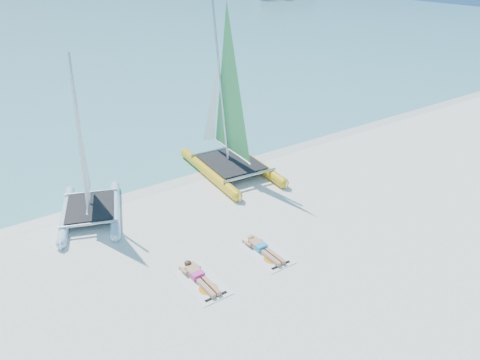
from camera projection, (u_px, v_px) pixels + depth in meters
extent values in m
plane|color=white|center=(250.00, 241.00, 15.45)|extent=(140.00, 140.00, 0.00)
cube|color=silver|center=(172.00, 180.00, 19.47)|extent=(140.00, 1.40, 0.01)
cylinder|color=#C2DFFF|center=(66.00, 214.00, 16.63)|extent=(1.70, 3.67, 0.34)
cone|color=#C2DFFF|center=(71.00, 188.00, 18.46)|extent=(0.48, 0.57, 0.32)
cylinder|color=#C2DFFF|center=(115.00, 209.00, 17.00)|extent=(1.70, 3.67, 0.34)
cone|color=#C2DFFF|center=(115.00, 183.00, 18.82)|extent=(0.48, 0.57, 0.32)
cube|color=black|center=(90.00, 207.00, 16.73)|extent=(2.29, 2.55, 0.03)
cylinder|color=silver|center=(80.00, 132.00, 16.15)|extent=(0.44, 0.96, 5.25)
cylinder|color=gold|center=(209.00, 172.00, 19.62)|extent=(0.84, 4.84, 0.43)
cone|color=gold|center=(183.00, 151.00, 21.68)|extent=(0.46, 0.65, 0.40)
cylinder|color=gold|center=(252.00, 162.00, 20.59)|extent=(0.84, 4.84, 0.43)
cone|color=gold|center=(224.00, 142.00, 22.65)|extent=(0.46, 0.65, 0.40)
cube|color=black|center=(231.00, 162.00, 20.00)|extent=(2.30, 2.82, 0.03)
cylinder|color=silver|center=(220.00, 81.00, 19.18)|extent=(0.21, 1.27, 6.64)
cube|color=white|center=(202.00, 283.00, 13.50)|extent=(1.00, 1.85, 0.02)
cube|color=tan|center=(194.00, 272.00, 13.77)|extent=(0.36, 0.55, 0.17)
cube|color=#DB3399|center=(198.00, 275.00, 13.62)|extent=(0.37, 0.22, 0.17)
cube|color=tan|center=(209.00, 287.00, 13.20)|extent=(0.31, 0.85, 0.13)
sphere|color=tan|center=(188.00, 265.00, 14.02)|extent=(0.21, 0.21, 0.21)
ellipsoid|color=#392314|center=(188.00, 263.00, 14.01)|extent=(0.22, 0.24, 0.15)
cube|color=white|center=(266.00, 254.00, 14.78)|extent=(1.00, 1.85, 0.02)
cube|color=tan|center=(258.00, 244.00, 15.04)|extent=(0.36, 0.55, 0.17)
cube|color=#2797D2|center=(261.00, 247.00, 14.89)|extent=(0.37, 0.22, 0.17)
cube|color=tan|center=(273.00, 257.00, 14.47)|extent=(0.31, 0.85, 0.13)
sphere|color=tan|center=(251.00, 238.00, 15.29)|extent=(0.21, 0.21, 0.21)
ellipsoid|color=#DFB369|center=(251.00, 237.00, 15.28)|extent=(0.22, 0.24, 0.15)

